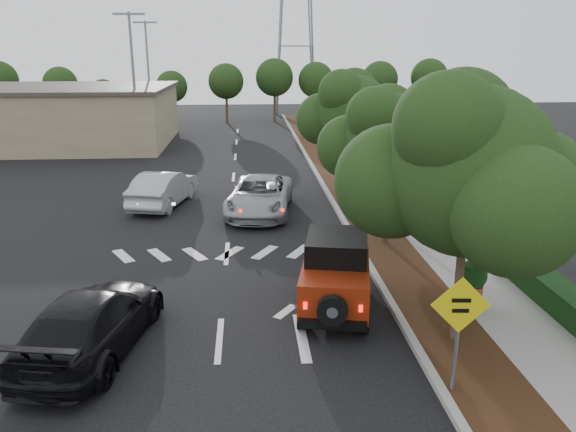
{
  "coord_description": "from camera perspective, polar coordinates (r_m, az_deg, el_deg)",
  "views": [
    {
      "loc": [
        0.76,
        -12.19,
        6.75
      ],
      "look_at": [
        1.88,
        3.0,
        2.19
      ],
      "focal_mm": 35.0,
      "sensor_mm": 36.0,
      "label": 1
    }
  ],
  "objects": [
    {
      "name": "transmission_tower",
      "position": [
        60.8,
        0.74,
        10.27
      ],
      "size": [
        7.0,
        4.0,
        28.0
      ],
      "primitive_type": null,
      "color": "slate",
      "rests_on": "ground"
    },
    {
      "name": "terracotta_planter",
      "position": [
        15.63,
        18.16,
        -6.12
      ],
      "size": [
        0.78,
        0.78,
        1.37
      ],
      "rotation": [
        0.0,
        0.0,
        0.09
      ],
      "color": "brown",
      "rests_on": "ground"
    },
    {
      "name": "street_tree_far",
      "position": [
        26.53,
        6.42,
        1.8
      ],
      "size": [
        3.4,
        3.4,
        5.62
      ],
      "primitive_type": null,
      "color": "black",
      "rests_on": "ground"
    },
    {
      "name": "black_suv_oncoming",
      "position": [
        13.84,
        -19.29,
        -10.1
      ],
      "size": [
        2.93,
        5.38,
        1.48
      ],
      "primitive_type": "imported",
      "rotation": [
        0.0,
        0.0,
        2.97
      ],
      "color": "black",
      "rests_on": "ground"
    },
    {
      "name": "light_pole_a",
      "position": [
        39.46,
        -14.86,
        6.24
      ],
      "size": [
        2.0,
        0.22,
        9.0
      ],
      "primitive_type": null,
      "color": "slate",
      "rests_on": "ground"
    },
    {
      "name": "hedge",
      "position": [
        26.3,
        13.94,
        2.18
      ],
      "size": [
        0.8,
        70.0,
        0.8
      ],
      "primitive_type": "cube",
      "color": "black",
      "rests_on": "ground"
    },
    {
      "name": "speed_hump_sign",
      "position": [
        11.54,
        17.0,
        -10.01
      ],
      "size": [
        1.16,
        0.13,
        2.47
      ],
      "rotation": [
        0.0,
        0.0,
        -0.08
      ],
      "color": "slate",
      "rests_on": "ground"
    },
    {
      "name": "commercial_building",
      "position": [
        45.65,
        -26.1,
        9.01
      ],
      "size": [
        22.0,
        12.0,
        4.0
      ],
      "primitive_type": "cube",
      "color": "#82745A",
      "rests_on": "ground"
    },
    {
      "name": "silver_suv_ahead",
      "position": [
        23.86,
        -2.89,
        2.09
      ],
      "size": [
        3.28,
        5.79,
        1.52
      ],
      "primitive_type": "imported",
      "rotation": [
        0.0,
        0.0,
        -0.14
      ],
      "color": "#9D9FA4",
      "rests_on": "ground"
    },
    {
      "name": "curb",
      "position": [
        25.39,
        4.62,
        1.35
      ],
      "size": [
        0.2,
        70.0,
        0.15
      ],
      "primitive_type": "cube",
      "color": "#9E9B93",
      "rests_on": "ground"
    },
    {
      "name": "red_jeep",
      "position": [
        15.18,
        4.91,
        -5.62
      ],
      "size": [
        2.37,
        4.06,
        2.0
      ],
      "rotation": [
        0.0,
        0.0,
        -0.19
      ],
      "color": "black",
      "rests_on": "ground"
    },
    {
      "name": "light_pole_b",
      "position": [
        51.31,
        -13.62,
        8.62
      ],
      "size": [
        2.0,
        0.22,
        9.0
      ],
      "primitive_type": null,
      "color": "slate",
      "rests_on": "ground"
    },
    {
      "name": "silver_sedan_oncoming",
      "position": [
        25.61,
        -12.54,
        2.75
      ],
      "size": [
        2.69,
        4.97,
        1.55
      ],
      "primitive_type": "imported",
      "rotation": [
        0.0,
        0.0,
        2.91
      ],
      "color": "#A4A6AC",
      "rests_on": "ground"
    },
    {
      "name": "parked_suv",
      "position": [
        39.24,
        -17.29,
        7.22
      ],
      "size": [
        5.25,
        3.47,
        1.66
      ],
      "primitive_type": "imported",
      "rotation": [
        0.0,
        0.0,
        1.23
      ],
      "color": "#B5B9BE",
      "rests_on": "ground"
    },
    {
      "name": "street_tree_near",
      "position": [
        14.34,
        16.42,
        -12.17
      ],
      "size": [
        3.8,
        3.8,
        5.92
      ],
      "primitive_type": null,
      "color": "black",
      "rests_on": "ground"
    },
    {
      "name": "ground",
      "position": [
        13.96,
        -6.98,
        -12.41
      ],
      "size": [
        120.0,
        120.0,
        0.0
      ],
      "primitive_type": "plane",
      "color": "black",
      "rests_on": "ground"
    },
    {
      "name": "sidewalk",
      "position": [
        25.99,
        10.95,
        1.42
      ],
      "size": [
        2.0,
        70.0,
        0.12
      ],
      "primitive_type": "cube",
      "color": "gray",
      "rests_on": "ground"
    },
    {
      "name": "planting_strip",
      "position": [
        25.56,
        6.83,
        1.35
      ],
      "size": [
        1.8,
        70.0,
        0.12
      ],
      "primitive_type": "cube",
      "color": "black",
      "rests_on": "ground"
    },
    {
      "name": "street_tree_mid",
      "position": [
        20.46,
        9.71,
        -2.87
      ],
      "size": [
        3.2,
        3.2,
        5.32
      ],
      "primitive_type": null,
      "color": "black",
      "rests_on": "ground"
    }
  ]
}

